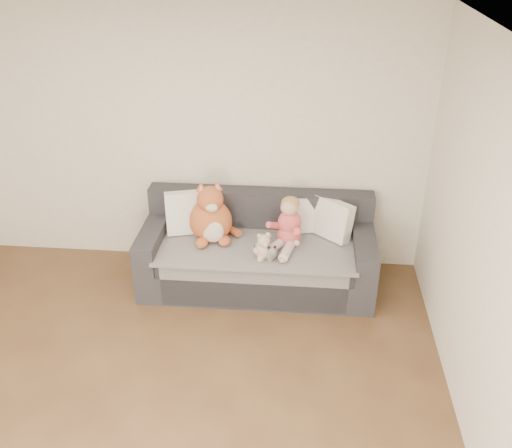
% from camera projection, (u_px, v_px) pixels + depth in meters
% --- Properties ---
extents(room_shell, '(5.00, 5.00, 5.00)m').
position_uv_depth(room_shell, '(134.00, 252.00, 3.66)').
color(room_shell, brown).
rests_on(room_shell, ground).
extents(sofa, '(2.20, 0.94, 0.85)m').
position_uv_depth(sofa, '(258.00, 255.00, 5.51)').
color(sofa, '#28282D').
rests_on(sofa, ground).
extents(cushion_left, '(0.49, 0.31, 0.43)m').
position_uv_depth(cushion_left, '(189.00, 212.00, 5.49)').
color(cushion_left, white).
rests_on(cushion_left, sofa).
extents(cushion_right_back, '(0.42, 0.27, 0.36)m').
position_uv_depth(cushion_right_back, '(308.00, 214.00, 5.52)').
color(cushion_right_back, white).
rests_on(cushion_right_back, sofa).
extents(cushion_right_front, '(0.43, 0.40, 0.39)m').
position_uv_depth(cushion_right_front, '(332.00, 219.00, 5.41)').
color(cushion_right_front, white).
rests_on(cushion_right_front, sofa).
extents(toddler, '(0.35, 0.50, 0.49)m').
position_uv_depth(toddler, '(288.00, 226.00, 5.26)').
color(toddler, '#D04951').
rests_on(toddler, sofa).
extents(plush_cat, '(0.50, 0.48, 0.62)m').
position_uv_depth(plush_cat, '(211.00, 218.00, 5.35)').
color(plush_cat, '#BF582A').
rests_on(plush_cat, sofa).
extents(teddy_bear, '(0.20, 0.16, 0.26)m').
position_uv_depth(teddy_bear, '(264.00, 248.00, 5.10)').
color(teddy_bear, tan).
rests_on(teddy_bear, sofa).
extents(plush_cow, '(0.13, 0.20, 0.16)m').
position_uv_depth(plush_cow, '(271.00, 252.00, 5.11)').
color(plush_cow, white).
rests_on(plush_cow, sofa).
extents(sippy_cup, '(0.11, 0.07, 0.12)m').
position_uv_depth(sippy_cup, '(258.00, 247.00, 5.19)').
color(sippy_cup, '#5A399C').
rests_on(sippy_cup, sofa).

